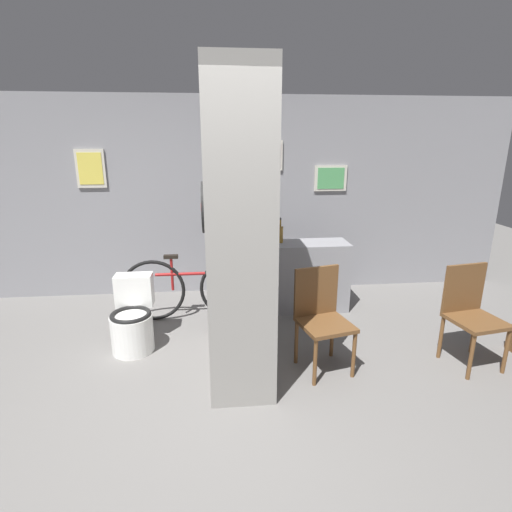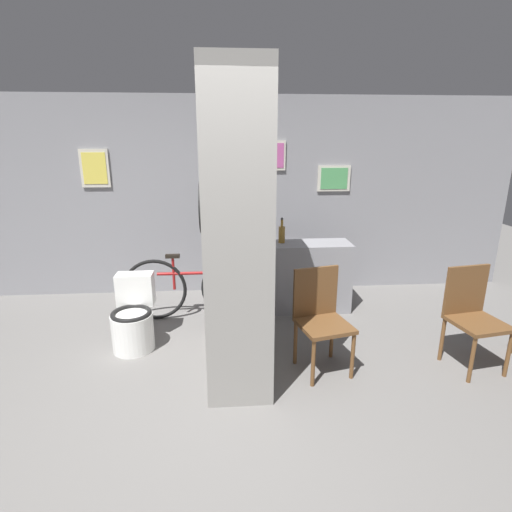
{
  "view_description": "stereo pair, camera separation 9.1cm",
  "coord_description": "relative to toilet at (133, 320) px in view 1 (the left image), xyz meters",
  "views": [
    {
      "loc": [
        -0.04,
        -2.72,
        2.06
      ],
      "look_at": [
        0.34,
        1.03,
        0.95
      ],
      "focal_mm": 28.0,
      "sensor_mm": 36.0,
      "label": 1
    },
    {
      "loc": [
        0.05,
        -2.73,
        2.06
      ],
      "look_at": [
        0.34,
        1.03,
        0.95
      ],
      "focal_mm": 28.0,
      "sensor_mm": 36.0,
      "label": 2
    }
  ],
  "objects": [
    {
      "name": "toilet",
      "position": [
        0.0,
        0.0,
        0.0
      ],
      "size": [
        0.42,
        0.58,
        0.72
      ],
      "color": "white",
      "rests_on": "ground_plane"
    },
    {
      "name": "chair_by_doorway",
      "position": [
        3.21,
        -0.58,
        0.22
      ],
      "size": [
        0.5,
        0.5,
        0.94
      ],
      "rotation": [
        0.0,
        0.0,
        0.17
      ],
      "color": "brown",
      "rests_on": "ground_plane"
    },
    {
      "name": "chair_near_pillar",
      "position": [
        1.8,
        -0.52,
        0.22
      ],
      "size": [
        0.53,
        0.53,
        0.94
      ],
      "rotation": [
        0.0,
        0.0,
        0.24
      ],
      "color": "brown",
      "rests_on": "ground_plane"
    },
    {
      "name": "wall_back",
      "position": [
        0.91,
        1.56,
        1.01
      ],
      "size": [
        8.0,
        0.09,
        2.6
      ],
      "color": "gray",
      "rests_on": "ground_plane"
    },
    {
      "name": "pillar_center",
      "position": [
        1.05,
        -0.43,
        1.0
      ],
      "size": [
        0.56,
        1.27,
        2.6
      ],
      "color": "gray",
      "rests_on": "ground_plane"
    },
    {
      "name": "ground_plane",
      "position": [
        0.91,
        -1.07,
        -0.3
      ],
      "size": [
        14.0,
        14.0,
        0.0
      ],
      "primitive_type": "plane",
      "color": "slate"
    },
    {
      "name": "counter_shelf",
      "position": [
        1.81,
        0.81,
        0.13
      ],
      "size": [
        1.32,
        0.44,
        0.85
      ],
      "color": "gray",
      "rests_on": "ground_plane"
    },
    {
      "name": "bicycle",
      "position": [
        0.57,
        0.63,
        0.09
      ],
      "size": [
        1.64,
        0.42,
        0.79
      ],
      "color": "black",
      "rests_on": "ground_plane"
    },
    {
      "name": "bottle_tall",
      "position": [
        1.63,
        0.85,
        0.67
      ],
      "size": [
        0.08,
        0.08,
        0.31
      ],
      "color": "olive",
      "rests_on": "counter_shelf"
    }
  ]
}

